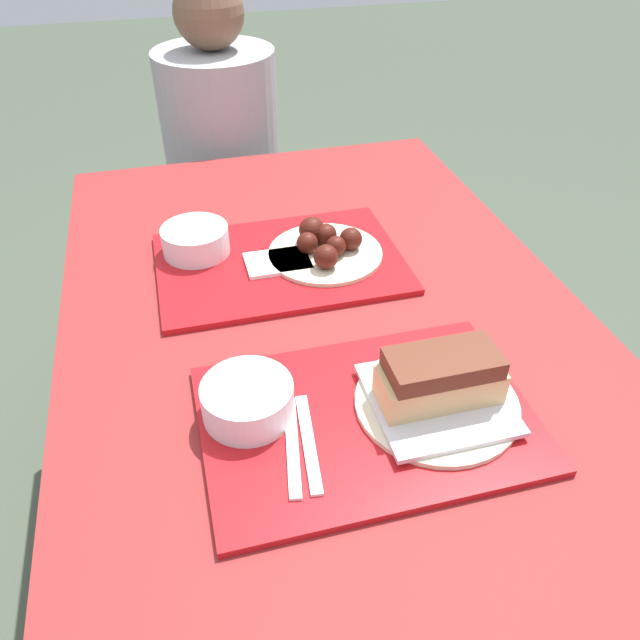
% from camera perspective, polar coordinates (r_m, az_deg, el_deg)
% --- Properties ---
extents(ground_plane, '(12.00, 12.00, 0.00)m').
position_cam_1_polar(ground_plane, '(1.60, 1.53, -24.26)').
color(ground_plane, '#424C3D').
extents(picnic_table, '(0.89, 1.60, 0.77)m').
position_cam_1_polar(picnic_table, '(1.06, 2.14, -7.21)').
color(picnic_table, maroon).
rests_on(picnic_table, ground_plane).
extents(picnic_bench_far, '(0.85, 0.28, 0.46)m').
position_cam_1_polar(picnic_bench_far, '(2.02, -6.29, 7.33)').
color(picnic_bench_far, maroon).
rests_on(picnic_bench_far, ground_plane).
extents(tray_near, '(0.46, 0.32, 0.01)m').
position_cam_1_polar(tray_near, '(0.89, 4.31, -8.95)').
color(tray_near, '#B21419').
rests_on(tray_near, picnic_table).
extents(tray_far, '(0.46, 0.32, 0.01)m').
position_cam_1_polar(tray_far, '(1.19, -3.66, 5.21)').
color(tray_far, '#B21419').
rests_on(tray_far, picnic_table).
extents(bowl_coleslaw_near, '(0.13, 0.13, 0.05)m').
position_cam_1_polar(bowl_coleslaw_near, '(0.87, -6.64, -7.15)').
color(bowl_coleslaw_near, silver).
rests_on(bowl_coleslaw_near, tray_near).
extents(brisket_sandwich_plate, '(0.23, 0.23, 0.09)m').
position_cam_1_polar(brisket_sandwich_plate, '(0.89, 10.82, -6.09)').
color(brisket_sandwich_plate, beige).
rests_on(brisket_sandwich_plate, tray_near).
extents(plastic_fork_near, '(0.04, 0.17, 0.00)m').
position_cam_1_polar(plastic_fork_near, '(0.84, -2.54, -11.40)').
color(plastic_fork_near, white).
rests_on(plastic_fork_near, tray_near).
extents(plastic_knife_near, '(0.04, 0.17, 0.00)m').
position_cam_1_polar(plastic_knife_near, '(0.84, -1.06, -11.12)').
color(plastic_knife_near, white).
rests_on(plastic_knife_near, tray_near).
extents(bowl_coleslaw_far, '(0.13, 0.13, 0.05)m').
position_cam_1_polar(bowl_coleslaw_far, '(1.22, -11.33, 7.29)').
color(bowl_coleslaw_far, silver).
rests_on(bowl_coleslaw_far, tray_far).
extents(wings_plate_far, '(0.22, 0.22, 0.06)m').
position_cam_1_polar(wings_plate_far, '(1.20, 0.46, 6.79)').
color(wings_plate_far, beige).
rests_on(wings_plate_far, tray_far).
extents(napkin_far, '(0.12, 0.08, 0.01)m').
position_cam_1_polar(napkin_far, '(1.18, -3.89, 5.31)').
color(napkin_far, white).
rests_on(napkin_far, tray_far).
extents(person_seated_across, '(0.32, 0.32, 0.69)m').
position_cam_1_polar(person_seated_across, '(1.86, -9.07, 16.63)').
color(person_seated_across, '#9E9EA3').
rests_on(person_seated_across, picnic_bench_far).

